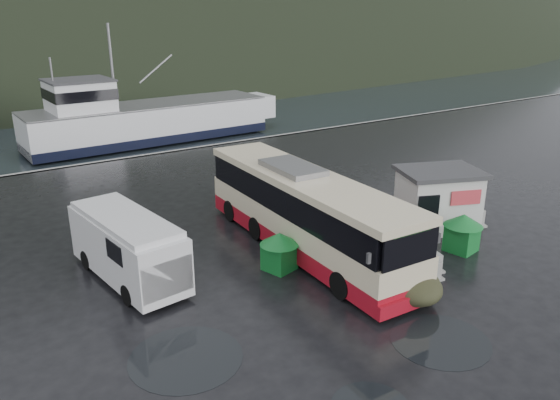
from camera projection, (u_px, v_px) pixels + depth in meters
ground at (294, 271)px, 21.04m from camera, size 160.00×160.00×0.00m
quay_edge at (124, 158)px, 36.74m from camera, size 160.00×0.60×1.50m
coach_bus at (305, 249)px, 22.94m from camera, size 3.57×12.43×3.48m
white_van at (131, 278)px, 20.52m from camera, size 2.79×6.28×2.54m
waste_bin_left at (279, 269)px, 21.22m from camera, size 1.35×1.35×1.53m
waste_bin_right at (460, 250)px, 22.85m from camera, size 1.36×1.36×1.62m
dome_tent at (402, 296)px, 19.23m from camera, size 2.62×3.39×1.23m
ticket_kiosk at (435, 227)px, 25.23m from camera, size 4.29×3.81×2.78m
jersey_barrier_a at (424, 274)px, 20.85m from camera, size 1.08×1.68×0.78m
jersey_barrier_b at (426, 266)px, 21.43m from camera, size 1.12×1.64×0.75m
jersey_barrier_c at (469, 222)px, 25.83m from camera, size 1.28×1.83×0.83m
fishing_trawler at (150, 125)px, 47.22m from camera, size 24.54×6.21×9.75m
puddles at (301, 305)px, 18.63m from camera, size 11.39×14.44×0.01m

